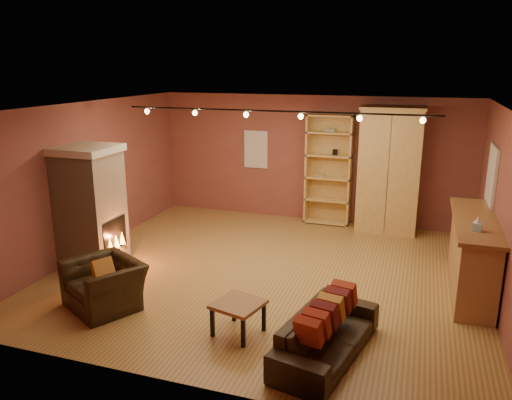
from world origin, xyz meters
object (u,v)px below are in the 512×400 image
(bookcase, at_px, (329,169))
(armoire, at_px, (389,170))
(bar_counter, at_px, (472,255))
(fireplace, at_px, (91,207))
(loveseat, at_px, (327,327))
(coffee_table, at_px, (238,307))
(armchair, at_px, (104,277))

(bookcase, bearing_deg, armoire, -9.15)
(armoire, distance_m, bar_counter, 3.05)
(fireplace, relative_size, armoire, 0.81)
(bookcase, relative_size, loveseat, 1.25)
(fireplace, xyz_separation_m, loveseat, (4.45, -1.57, -0.68))
(bookcase, bearing_deg, coffee_table, -92.38)
(armoire, relative_size, armchair, 2.08)
(loveseat, bearing_deg, coffee_table, 95.23)
(loveseat, bearing_deg, armoire, 8.56)
(armoire, relative_size, loveseat, 1.36)
(fireplace, relative_size, loveseat, 1.10)
(bookcase, height_order, armoire, armoire)
(fireplace, distance_m, armchair, 1.85)
(loveseat, xyz_separation_m, coffee_table, (-1.20, 0.14, -0.01))
(fireplace, relative_size, bar_counter, 0.86)
(fireplace, height_order, coffee_table, fireplace)
(bookcase, distance_m, armoire, 1.31)
(fireplace, distance_m, coffee_table, 3.62)
(fireplace, xyz_separation_m, coffee_table, (3.25, -1.43, -0.68))
(bar_counter, distance_m, loveseat, 3.09)
(loveseat, height_order, armchair, armchair)
(bookcase, xyz_separation_m, armchair, (-2.33, -5.05, -0.76))
(fireplace, distance_m, armoire, 5.92)
(bar_counter, bearing_deg, bookcase, 134.96)
(bar_counter, bearing_deg, armoire, 119.95)
(armoire, bearing_deg, armchair, -126.80)
(bar_counter, bearing_deg, coffee_table, -141.54)
(fireplace, height_order, bar_counter, fireplace)
(bar_counter, distance_m, armchair, 5.59)
(loveseat, relative_size, coffee_table, 2.71)
(bookcase, xyz_separation_m, bar_counter, (2.77, -2.78, -0.63))
(bar_counter, distance_m, coffee_table, 3.82)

